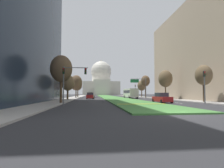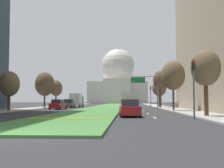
{
  "view_description": "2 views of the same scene",
  "coord_description": "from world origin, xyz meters",
  "views": [
    {
      "loc": [
        -6.61,
        -12.79,
        1.67
      ],
      "look_at": [
        -0.98,
        39.39,
        4.34
      ],
      "focal_mm": 28.19,
      "sensor_mm": 36.0,
      "label": 1
    },
    {
      "loc": [
        4.81,
        -11.91,
        1.63
      ],
      "look_at": [
        1.49,
        48.97,
        5.14
      ],
      "focal_mm": 45.22,
      "sensor_mm": 36.0,
      "label": 2
    }
  ],
  "objects": [
    {
      "name": "street_tree_right_near",
      "position": [
        12.34,
        15.5,
        4.7
      ],
      "size": [
        2.82,
        2.82,
        6.52
      ],
      "color": "#4C3823",
      "rests_on": "ground_plane"
    },
    {
      "name": "street_tree_right_distant",
      "position": [
        12.2,
        53.89,
        4.54
      ],
      "size": [
        3.27,
        3.27,
        6.61
      ],
      "color": "#4C3823",
      "rests_on": "ground_plane"
    },
    {
      "name": "box_truck_delivery",
      "position": [
        -7.19,
        54.22,
        1.68
      ],
      "size": [
        2.4,
        6.4,
        3.2
      ],
      "color": "#4C5156",
      "rests_on": "ground_plane"
    },
    {
      "name": "sidewalk_left",
      "position": [
        -13.01,
        53.21,
        0.07
      ],
      "size": [
        4.0,
        119.72,
        0.15
      ],
      "primitive_type": "cube",
      "color": "#9E9991",
      "rests_on": "ground_plane"
    },
    {
      "name": "traffic_light_near_right",
      "position": [
        10.51,
        12.56,
        3.31
      ],
      "size": [
        0.28,
        0.35,
        5.2
      ],
      "color": "#515456",
      "rests_on": "ground_plane"
    },
    {
      "name": "capitol_building",
      "position": [
        0.0,
        132.45,
        11.34
      ],
      "size": [
        29.15,
        25.43,
        28.75
      ],
      "color": "beige",
      "rests_on": "ground_plane"
    },
    {
      "name": "street_tree_left_mid",
      "position": [
        -12.38,
        28.2,
        3.99
      ],
      "size": [
        2.96,
        2.96,
        5.87
      ],
      "color": "#4C3823",
      "rests_on": "ground_plane"
    },
    {
      "name": "street_tree_left_distant",
      "position": [
        -12.37,
        55.04,
        4.5
      ],
      "size": [
        3.09,
        3.09,
        6.46
      ],
      "color": "#4C3823",
      "rests_on": "ground_plane"
    },
    {
      "name": "city_bus",
      "position": [
        5.02,
        41.47,
        1.77
      ],
      "size": [
        2.62,
        11.0,
        2.95
      ],
      "color": "beige",
      "rests_on": "ground_plane"
    },
    {
      "name": "street_tree_left_far",
      "position": [
        -12.08,
        44.78,
        4.92
      ],
      "size": [
        3.94,
        3.94,
        7.41
      ],
      "color": "#4C3823",
      "rests_on": "ground_plane"
    },
    {
      "name": "overhead_guide_sign",
      "position": [
        8.77,
        43.48,
        4.63
      ],
      "size": [
        5.3,
        0.2,
        6.5
      ],
      "color": "#515456",
      "rests_on": "ground_plane"
    },
    {
      "name": "street_tree_right_far",
      "position": [
        11.72,
        47.25,
        5.83
      ],
      "size": [
        3.1,
        3.1,
        7.84
      ],
      "color": "#4C3823",
      "rests_on": "ground_plane"
    },
    {
      "name": "lane_dashes_right",
      "position": [
        7.36,
        48.25,
        0.0
      ],
      "size": [
        0.16,
        72.96,
        0.01
      ],
      "color": "silver",
      "rests_on": "ground_plane"
    },
    {
      "name": "sedan_lead_stopped",
      "position": [
        5.02,
        15.98,
        0.8
      ],
      "size": [
        2.19,
        4.29,
        1.71
      ],
      "color": "maroon",
      "rests_on": "ground_plane"
    },
    {
      "name": "traffic_light_far_right",
      "position": [
        10.51,
        57.29,
        3.31
      ],
      "size": [
        0.28,
        0.35,
        5.2
      ],
      "color": "#515456",
      "rests_on": "ground_plane"
    },
    {
      "name": "median_curb_nose",
      "position": [
        0.0,
        10.77,
        0.16
      ],
      "size": [
        6.67,
        0.5,
        0.04
      ],
      "primitive_type": "cube",
      "color": "gold",
      "rests_on": "grass_median"
    },
    {
      "name": "sidewalk_right",
      "position": [
        13.01,
        53.21,
        0.07
      ],
      "size": [
        4.0,
        119.72,
        0.15
      ],
      "primitive_type": "cube",
      "color": "#9E9991",
      "rests_on": "ground_plane"
    },
    {
      "name": "ground_plane",
      "position": [
        0.0,
        66.51,
        0.0
      ],
      "size": [
        292.65,
        292.65,
        0.0
      ],
      "primitive_type": "plane",
      "color": "#2B2B2D"
    },
    {
      "name": "street_tree_right_mid",
      "position": [
        11.52,
        29.66,
        5.26
      ],
      "size": [
        3.47,
        3.47,
        7.44
      ],
      "color": "#4C3823",
      "rests_on": "ground_plane"
    },
    {
      "name": "grass_median",
      "position": [
        0.0,
        59.86,
        0.07
      ],
      "size": [
        7.41,
        119.72,
        0.14
      ],
      "primitive_type": "cube",
      "color": "#427A38",
      "rests_on": "ground_plane"
    },
    {
      "name": "sedan_midblock",
      "position": [
        -7.38,
        37.12,
        0.83
      ],
      "size": [
        2.21,
        4.6,
        1.77
      ],
      "color": "maroon",
      "rests_on": "ground_plane"
    },
    {
      "name": "sedan_distant",
      "position": [
        -7.71,
        48.03,
        0.86
      ],
      "size": [
        1.97,
        4.63,
        1.86
      ],
      "color": "#4C5156",
      "rests_on": "ground_plane"
    }
  ]
}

